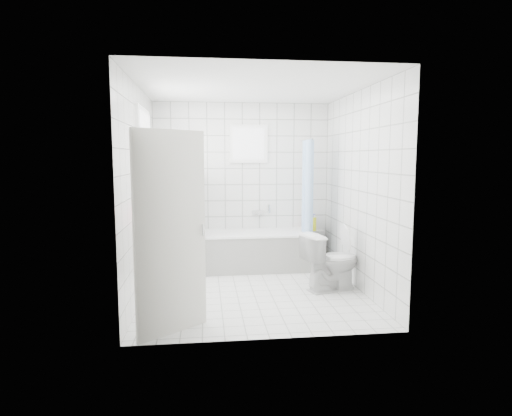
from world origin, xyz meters
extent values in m
plane|color=white|center=(0.00, 0.00, 0.00)|extent=(3.00, 3.00, 0.00)
plane|color=white|center=(0.00, 0.00, 2.60)|extent=(3.00, 3.00, 0.00)
cube|color=white|center=(0.00, 1.50, 1.30)|extent=(2.80, 0.02, 2.60)
cube|color=white|center=(0.00, -1.50, 1.30)|extent=(2.80, 0.02, 2.60)
cube|color=white|center=(-1.40, 0.00, 1.30)|extent=(0.02, 3.00, 2.60)
cube|color=white|center=(1.40, 0.00, 1.30)|extent=(0.02, 3.00, 2.60)
cube|color=white|center=(-1.35, 0.30, 1.60)|extent=(0.01, 0.90, 1.40)
cube|color=white|center=(0.10, 1.46, 1.95)|extent=(0.50, 0.01, 0.50)
cube|color=white|center=(-1.31, 0.30, 0.86)|extent=(0.18, 1.02, 0.08)
cube|color=silver|center=(-0.93, -1.23, 1.00)|extent=(0.65, 0.52, 2.00)
cube|color=white|center=(0.15, 1.12, 0.28)|extent=(1.71, 0.75, 0.55)
cube|color=white|center=(0.15, 1.12, 0.57)|extent=(1.73, 0.77, 0.03)
cube|color=white|center=(-0.78, 1.07, 0.75)|extent=(0.15, 0.85, 1.50)
cube|color=white|center=(1.12, 1.38, 0.28)|extent=(0.40, 0.24, 0.55)
imported|color=white|center=(1.03, -0.06, 0.38)|extent=(0.85, 0.64, 0.77)
cylinder|color=silver|center=(0.95, 1.10, 2.00)|extent=(0.02, 0.80, 0.02)
cube|color=silver|center=(0.25, 1.46, 0.85)|extent=(0.18, 0.06, 0.06)
imported|color=#CA65B9|center=(-1.30, 0.63, 0.99)|extent=(0.09, 0.09, 0.18)
imported|color=silver|center=(-1.30, 0.28, 0.98)|extent=(0.15, 0.15, 0.15)
imported|color=#37A2FB|center=(-1.30, 0.13, 1.00)|extent=(0.11, 0.11, 0.20)
imported|color=#E85A7F|center=(-1.30, -0.08, 1.05)|extent=(0.14, 0.14, 0.29)
cylinder|color=#1528AF|center=(1.15, 1.39, 0.68)|extent=(0.06, 0.06, 0.26)
cylinder|color=red|center=(1.08, 1.38, 0.65)|extent=(0.06, 0.06, 0.20)
cylinder|color=#F8FF1A|center=(1.15, 1.30, 0.66)|extent=(0.06, 0.06, 0.22)
camera|label=1|loc=(-0.60, -5.39, 1.74)|focal=30.00mm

